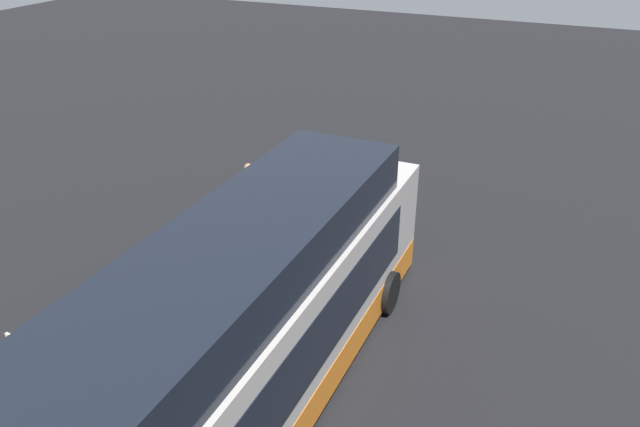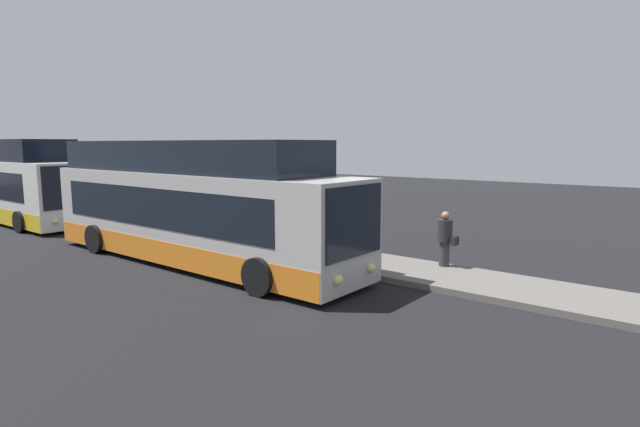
# 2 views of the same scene
# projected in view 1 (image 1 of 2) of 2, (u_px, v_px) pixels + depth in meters

# --- Properties ---
(ground) EXTENTS (80.00, 80.00, 0.00)m
(ground) POSITION_uv_depth(u_px,v_px,m) (289.00, 357.00, 12.70)
(ground) COLOR black
(platform) EXTENTS (20.00, 2.44, 0.17)m
(platform) POSITION_uv_depth(u_px,v_px,m) (174.00, 319.00, 13.69)
(platform) COLOR #605B56
(platform) RESTS_ON ground
(bus_lead) EXTENTS (12.19, 2.81, 3.77)m
(bus_lead) POSITION_uv_depth(u_px,v_px,m) (239.00, 346.00, 10.43)
(bus_lead) COLOR #B2ADA8
(bus_lead) RESTS_ON ground
(passenger_boarding) EXTENTS (0.60, 0.43, 1.59)m
(passenger_boarding) POSITION_uv_depth(u_px,v_px,m) (250.00, 188.00, 17.56)
(passenger_boarding) COLOR #2D2D33
(passenger_boarding) RESTS_ON platform
(passenger_waiting) EXTENTS (0.57, 0.63, 1.58)m
(passenger_waiting) POSITION_uv_depth(u_px,v_px,m) (214.00, 260.00, 14.12)
(passenger_waiting) COLOR gray
(passenger_waiting) RESTS_ON platform
(suitcase) EXTENTS (0.33, 0.19, 0.86)m
(suitcase) POSITION_uv_depth(u_px,v_px,m) (243.00, 272.00, 14.65)
(suitcase) COLOR #334C7F
(suitcase) RESTS_ON platform
(sign_post) EXTENTS (0.10, 0.89, 2.35)m
(sign_post) POSITION_uv_depth(u_px,v_px,m) (38.00, 379.00, 9.67)
(sign_post) COLOR #4C4C51
(sign_post) RESTS_ON platform
(trash_bin) EXTENTS (0.44, 0.44, 0.65)m
(trash_bin) POSITION_uv_depth(u_px,v_px,m) (175.00, 276.00, 14.49)
(trash_bin) COLOR #2D4C33
(trash_bin) RESTS_ON platform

